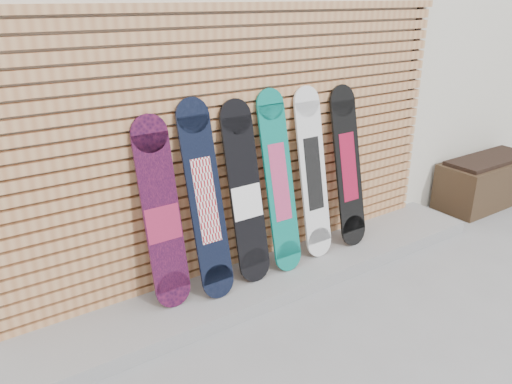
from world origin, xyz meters
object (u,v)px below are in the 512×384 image
Objects in this scene: snowboard_2 at (246,194)px; snowboard_4 at (313,174)px; snowboard_0 at (162,215)px; snowboard_3 at (279,182)px; planter_box at (486,181)px; snowboard_1 at (206,201)px; snowboard_5 at (348,167)px.

snowboard_2 is 0.98× the size of snowboard_4.
snowboard_3 is at bearing -1.69° from snowboard_0.
snowboard_1 is (-3.73, 0.06, 0.60)m from planter_box.
snowboard_2 is 1.00× the size of snowboard_5.
snowboard_4 is at bearing 178.01° from planter_box.
snowboard_5 is at bearing 177.87° from planter_box.
snowboard_1 is 1.10m from snowboard_4.
snowboard_2 is at bearing 2.65° from snowboard_1.
snowboard_1 is 0.38m from snowboard_2.
snowboard_5 is (1.51, 0.02, -0.03)m from snowboard_1.
snowboard_5 is at bearing 0.92° from snowboard_1.
planter_box is 3.40m from snowboard_2.
snowboard_2 is at bearing -179.65° from snowboard_5.
snowboard_3 is at bearing 0.91° from snowboard_1.
snowboard_2 reaches higher than planter_box.
snowboard_2 is 0.97× the size of snowboard_3.
snowboard_5 is at bearing -0.56° from snowboard_0.
snowboard_0 is at bearing 178.00° from snowboard_2.
snowboard_4 is at bearing 1.74° from snowboard_1.
snowboard_4 is (1.44, -0.01, 0.04)m from snowboard_0.
snowboard_0 is 0.35m from snowboard_1.
snowboard_5 reaches higher than snowboard_0.
snowboard_5 reaches higher than planter_box.
snowboard_0 is 0.95× the size of snowboard_1.
planter_box is 2.70m from snowboard_4.
snowboard_0 reaches higher than planter_box.
snowboard_5 is (-2.22, 0.08, 0.57)m from planter_box.
snowboard_3 reaches higher than snowboard_0.
snowboard_4 is at bearing 178.78° from snowboard_5.
snowboard_1 reaches higher than snowboard_4.
snowboard_1 is at bearing 179.11° from planter_box.
snowboard_1 reaches higher than snowboard_2.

